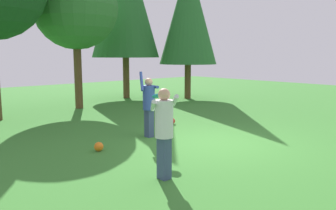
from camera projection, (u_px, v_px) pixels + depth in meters
ground_plane at (216, 142)px, 9.05m from camera, size 40.00×40.00×0.00m
person_thrower at (149, 102)px, 9.52m from camera, size 0.65×0.66×1.86m
person_catcher at (164, 126)px, 6.25m from camera, size 0.73×0.75×1.72m
frisbee at (157, 96)px, 8.23m from camera, size 0.32×0.31×0.14m
ball_red at (172, 121)px, 11.43m from camera, size 0.21×0.21×0.21m
ball_orange at (99, 147)px, 8.21m from camera, size 0.23×0.23×0.23m
tree_center at (75, 7)px, 14.23m from camera, size 3.58×3.58×6.12m
tree_far_right at (188, 13)px, 17.50m from camera, size 3.01×3.01×7.18m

